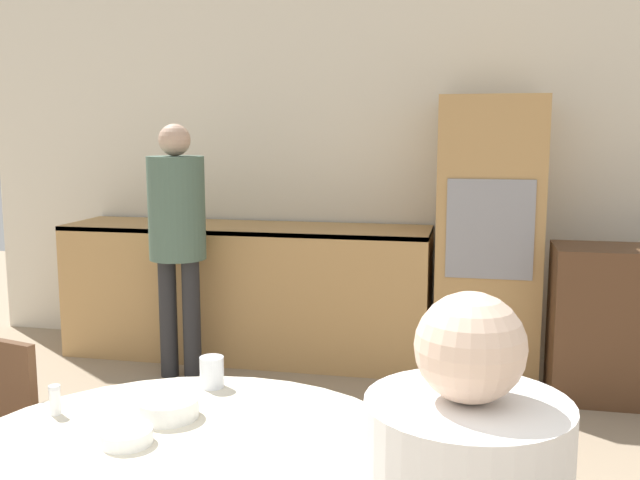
# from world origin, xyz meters

# --- Properties ---
(wall_back) EXTENTS (6.02, 0.05, 2.60)m
(wall_back) POSITION_xyz_m (0.00, 4.78, 1.30)
(wall_back) COLOR silver
(wall_back) RESTS_ON ground_plane
(kitchen_counter) EXTENTS (2.51, 0.60, 0.92)m
(kitchen_counter) POSITION_xyz_m (-0.90, 4.44, 0.47)
(kitchen_counter) COLOR tan
(kitchen_counter) RESTS_ON ground_plane
(oven_unit) EXTENTS (0.64, 0.59, 1.77)m
(oven_unit) POSITION_xyz_m (0.71, 4.45, 0.89)
(oven_unit) COLOR tan
(oven_unit) RESTS_ON ground_plane
(person_standing) EXTENTS (0.35, 0.35, 1.60)m
(person_standing) POSITION_xyz_m (-1.18, 3.92, 0.99)
(person_standing) COLOR #262628
(person_standing) RESTS_ON ground_plane
(cup) EXTENTS (0.08, 0.08, 0.10)m
(cup) POSITION_xyz_m (-0.19, 1.88, 0.79)
(cup) COLOR silver
(cup) RESTS_ON dining_table
(bowl_near) EXTENTS (0.14, 0.14, 0.04)m
(bowl_near) POSITION_xyz_m (-0.26, 1.44, 0.76)
(bowl_near) COLOR white
(bowl_near) RESTS_ON dining_table
(bowl_centre) EXTENTS (0.18, 0.18, 0.05)m
(bowl_centre) POSITION_xyz_m (-0.23, 1.62, 0.77)
(bowl_centre) COLOR white
(bowl_centre) RESTS_ON dining_table
(salt_shaker) EXTENTS (0.03, 0.03, 0.09)m
(salt_shaker) POSITION_xyz_m (-0.56, 1.58, 0.79)
(salt_shaker) COLOR white
(salt_shaker) RESTS_ON dining_table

